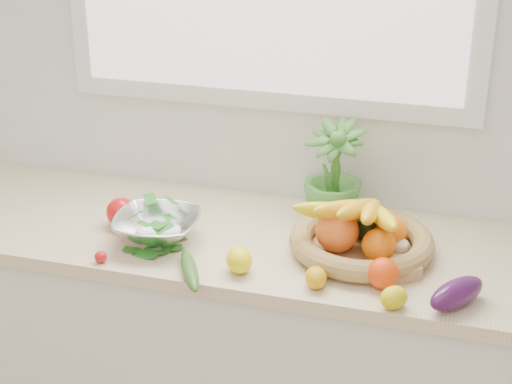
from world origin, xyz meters
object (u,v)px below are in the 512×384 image
(colander_with_spinach, at_px, (157,221))
(fruit_basket, at_px, (361,234))
(eggplant, at_px, (457,293))
(apple, at_px, (121,212))
(cucumber, at_px, (190,270))
(potted_herb, at_px, (333,173))

(colander_with_spinach, bearing_deg, fruit_basket, 9.71)
(fruit_basket, xyz_separation_m, colander_with_spinach, (-0.57, -0.10, 0.01))
(eggplant, bearing_deg, apple, 170.02)
(cucumber, bearing_deg, fruit_basket, 32.76)
(apple, relative_size, potted_herb, 0.28)
(eggplant, relative_size, colander_with_spinach, 0.66)
(fruit_basket, bearing_deg, apple, -176.99)
(potted_herb, bearing_deg, colander_with_spinach, -147.95)
(potted_herb, relative_size, fruit_basket, 0.64)
(eggplant, distance_m, fruit_basket, 0.35)
(eggplant, distance_m, colander_with_spinach, 0.86)
(potted_herb, bearing_deg, eggplant, -45.32)
(eggplant, height_order, cucumber, eggplant)
(potted_herb, xyz_separation_m, fruit_basket, (0.12, -0.19, -0.10))
(apple, relative_size, eggplant, 0.49)
(cucumber, relative_size, colander_with_spinach, 0.80)
(fruit_basket, bearing_deg, potted_herb, 122.36)
(fruit_basket, bearing_deg, colander_with_spinach, -170.29)
(eggplant, relative_size, fruit_basket, 0.36)
(apple, xyz_separation_m, fruit_basket, (0.72, 0.04, 0.01))
(apple, distance_m, colander_with_spinach, 0.16)
(apple, height_order, eggplant, apple)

